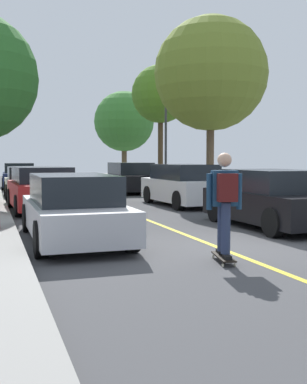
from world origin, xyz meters
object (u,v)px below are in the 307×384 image
(parked_car_left_nearest, at_px, (73,209))
(street_tree_right_far, at_px, (124,122))
(street_tree_right_nearest, at_px, (211,74))
(street_tree_right_near, at_px, (161,94))
(parked_car_left_farthest, at_px, (19,176))
(skateboarder, at_px, (225,198))
(skateboard, at_px, (224,257))
(parked_car_left_far, at_px, (28,182))
(parked_car_left_near, at_px, (42,189))
(parked_car_right_nearest, at_px, (272,200))
(streetlamp, at_px, (166,119))
(parked_car_right_near, at_px, (183,185))
(parked_car_right_far, at_px, (130,178))

(parked_car_left_nearest, distance_m, street_tree_right_far, 22.70)
(street_tree_right_nearest, xyz_separation_m, street_tree_right_near, (-0.00, 6.01, -0.07))
(parked_car_left_farthest, distance_m, skateboarder, 21.28)
(street_tree_right_nearest, xyz_separation_m, skateboard, (-4.99, -11.00, -4.98))
(parked_car_left_far, height_order, skateboarder, skateboarder)
(parked_car_left_near, xyz_separation_m, parked_car_right_nearest, (4.92, -5.62, -0.03))
(parked_car_left_farthest, bearing_deg, parked_car_left_near, -90.01)
(streetlamp, xyz_separation_m, skateboard, (-4.71, -15.45, -3.50))
(parked_car_right_near, bearing_deg, skateboard, -108.40)
(parked_car_left_far, bearing_deg, street_tree_right_nearest, -26.73)
(street_tree_right_far, xyz_separation_m, skateboard, (-4.99, -24.18, -4.01))
(parked_car_left_far, distance_m, skateboarder, 14.68)
(parked_car_right_nearest, bearing_deg, street_tree_right_nearest, 75.35)
(parked_car_left_nearest, xyz_separation_m, skateboarder, (1.95, -2.88, 0.39))
(parked_car_left_far, bearing_deg, skateboarder, -82.35)
(parked_car_left_farthest, bearing_deg, streetlamp, -40.51)
(street_tree_right_nearest, height_order, skateboard, street_tree_right_nearest)
(parked_car_left_near, relative_size, skateboard, 5.00)
(street_tree_right_near, distance_m, streetlamp, 2.12)
(parked_car_right_nearest, relative_size, street_tree_right_far, 0.69)
(street_tree_right_far, bearing_deg, parked_car_right_nearest, -95.54)
(parked_car_left_near, relative_size, parked_car_right_near, 1.03)
(parked_car_left_far, relative_size, street_tree_right_far, 0.69)
(parked_car_left_far, height_order, streetlamp, streetlamp)
(streetlamp, relative_size, skateboarder, 3.65)
(street_tree_right_nearest, xyz_separation_m, streetlamp, (-0.28, 4.45, -1.48))
(street_tree_right_nearest, bearing_deg, street_tree_right_near, 90.00)
(parked_car_left_nearest, xyz_separation_m, street_tree_right_near, (6.95, 14.17, 4.33))
(parked_car_left_far, distance_m, street_tree_right_far, 12.40)
(parked_car_right_far, distance_m, street_tree_right_near, 4.90)
(parked_car_right_nearest, height_order, street_tree_right_far, street_tree_right_far)
(street_tree_right_nearest, distance_m, skateboard, 13.07)
(street_tree_right_near, height_order, skateboard, street_tree_right_near)
(parked_car_left_far, distance_m, streetlamp, 7.35)
(street_tree_right_nearest, distance_m, street_tree_right_far, 13.21)
(parked_car_left_nearest, bearing_deg, streetlamp, 62.12)
(parked_car_left_near, bearing_deg, street_tree_right_near, 49.59)
(street_tree_right_near, xyz_separation_m, streetlamp, (-0.28, -1.56, -1.40))
(skateboard, height_order, skateboarder, skateboarder)
(parked_car_right_near, bearing_deg, parked_car_left_far, 131.29)
(parked_car_left_near, relative_size, parked_car_left_farthest, 0.93)
(parked_car_left_farthest, xyz_separation_m, parked_car_right_far, (4.92, -5.41, 0.02))
(skateboarder, bearing_deg, parked_car_left_farthest, 95.26)
(parked_car_left_far, xyz_separation_m, street_tree_right_near, (6.96, 2.51, 4.35))
(streetlamp, bearing_deg, parked_car_right_near, -104.95)
(parked_car_left_far, relative_size, parked_car_right_far, 0.91)
(streetlamp, bearing_deg, parked_car_left_farthest, 139.49)
(parked_car_right_far, bearing_deg, parked_car_right_nearest, -90.00)
(street_tree_right_nearest, distance_m, streetlamp, 4.70)
(skateboard, bearing_deg, parked_car_left_far, 97.70)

